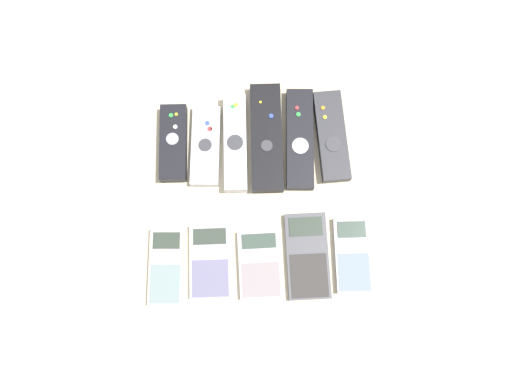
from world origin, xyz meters
name	(u,v)px	position (x,y,z in m)	size (l,w,h in m)	color
ground_plane	(257,208)	(0.00, 0.00, 0.00)	(3.00, 3.00, 0.00)	beige
remote_0	(173,143)	(-0.16, 0.13, 0.01)	(0.06, 0.15, 0.03)	black
remote_1	(206,146)	(-0.09, 0.13, 0.01)	(0.07, 0.16, 0.02)	#B7B7BC
remote_2	(235,143)	(-0.03, 0.13, 0.01)	(0.05, 0.19, 0.03)	silver
remote_3	(266,138)	(0.03, 0.14, 0.01)	(0.07, 0.22, 0.03)	black
remote_4	(300,139)	(0.09, 0.13, 0.01)	(0.07, 0.20, 0.02)	black
remote_5	(331,136)	(0.15, 0.13, 0.01)	(0.06, 0.18, 0.03)	#333338
calculator_0	(166,266)	(-0.17, -0.10, 0.01)	(0.07, 0.14, 0.01)	beige
calculator_1	(210,261)	(-0.09, -0.10, 0.01)	(0.08, 0.14, 0.01)	#B2B2B7
calculator_2	(259,264)	(0.00, -0.11, 0.01)	(0.08, 0.13, 0.01)	#B2B2B7
calculator_3	(307,256)	(0.09, -0.10, 0.01)	(0.08, 0.16, 0.01)	#4C4C51
calculator_4	(352,255)	(0.17, -0.10, 0.01)	(0.07, 0.14, 0.02)	#B2B2B7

